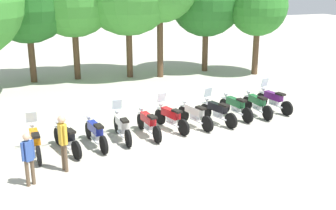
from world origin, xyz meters
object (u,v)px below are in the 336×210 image
(motorcycle_7, at_px, (217,111))
(motorcycle_8, at_px, (235,106))
(motorcycle_4, at_px, (148,123))
(motorcycle_10, at_px, (273,99))
(motorcycle_3, at_px, (122,126))
(person_1, at_px, (63,138))
(tree_6, at_px, (258,7))
(person_0, at_px, (28,156))
(motorcycle_0, at_px, (35,141))
(motorcycle_9, at_px, (257,104))
(motorcycle_1, at_px, (66,138))
(motorcycle_5, at_px, (171,117))
(motorcycle_6, at_px, (195,114))
(motorcycle_2, at_px, (95,132))

(motorcycle_7, relative_size, motorcycle_8, 0.98)
(motorcycle_4, relative_size, motorcycle_10, 1.01)
(motorcycle_3, relative_size, person_1, 1.21)
(motorcycle_8, bearing_deg, tree_6, -46.14)
(person_0, height_order, person_1, person_1)
(motorcycle_0, height_order, person_0, person_0)
(person_1, bearing_deg, motorcycle_4, 10.75)
(motorcycle_9, bearing_deg, motorcycle_8, 86.30)
(motorcycle_1, height_order, motorcycle_7, motorcycle_7)
(motorcycle_4, distance_m, tree_6, 12.47)
(motorcycle_5, xyz_separation_m, motorcycle_6, (1.03, 0.04, -0.01))
(person_1, bearing_deg, motorcycle_7, 0.28)
(motorcycle_3, distance_m, person_1, 3.09)
(motorcycle_4, xyz_separation_m, person_0, (-4.37, -2.62, 0.43))
(motorcycle_7, height_order, person_1, person_1)
(motorcycle_2, relative_size, person_0, 1.36)
(motorcycle_9, distance_m, person_0, 10.10)
(motorcycle_3, distance_m, motorcycle_7, 4.12)
(motorcycle_6, relative_size, tree_6, 0.37)
(motorcycle_1, bearing_deg, motorcycle_0, 72.61)
(motorcycle_10, xyz_separation_m, person_1, (-9.48, -3.05, 0.56))
(tree_6, bearing_deg, person_1, -142.24)
(motorcycle_8, relative_size, motorcycle_9, 0.99)
(motorcycle_1, xyz_separation_m, motorcycle_2, (1.03, 0.17, 0.00))
(motorcycle_0, relative_size, motorcycle_7, 1.02)
(motorcycle_6, bearing_deg, motorcycle_9, -97.49)
(motorcycle_4, xyz_separation_m, motorcycle_9, (5.14, 0.76, 0.00))
(motorcycle_10, bearing_deg, motorcycle_2, 88.12)
(motorcycle_0, distance_m, motorcycle_2, 2.06)
(motorcycle_7, bearing_deg, motorcycle_0, 81.74)
(motorcycle_5, bearing_deg, motorcycle_2, 86.09)
(tree_6, bearing_deg, motorcycle_8, -126.28)
(motorcycle_2, relative_size, motorcycle_6, 1.02)
(tree_6, bearing_deg, motorcycle_4, -140.06)
(motorcycle_5, xyz_separation_m, motorcycle_7, (2.06, 0.07, 0.00))
(motorcycle_4, relative_size, motorcycle_6, 1.02)
(motorcycle_1, xyz_separation_m, motorcycle_9, (8.23, 1.26, 0.00))
(motorcycle_9, distance_m, tree_6, 8.74)
(motorcycle_6, distance_m, person_1, 5.91)
(motorcycle_9, bearing_deg, person_0, 106.82)
(motorcycle_0, distance_m, person_0, 2.20)
(person_0, bearing_deg, person_1, 95.11)
(motorcycle_5, distance_m, motorcycle_10, 5.19)
(motorcycle_7, distance_m, motorcycle_10, 3.15)
(motorcycle_5, bearing_deg, motorcycle_9, -100.10)
(motorcycle_0, height_order, motorcycle_8, motorcycle_0)
(motorcycle_4, bearing_deg, motorcycle_1, 93.36)
(motorcycle_0, xyz_separation_m, motorcycle_4, (4.11, 0.47, -0.01))
(motorcycle_8, distance_m, motorcycle_10, 2.07)
(motorcycle_6, bearing_deg, motorcycle_3, 82.57)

